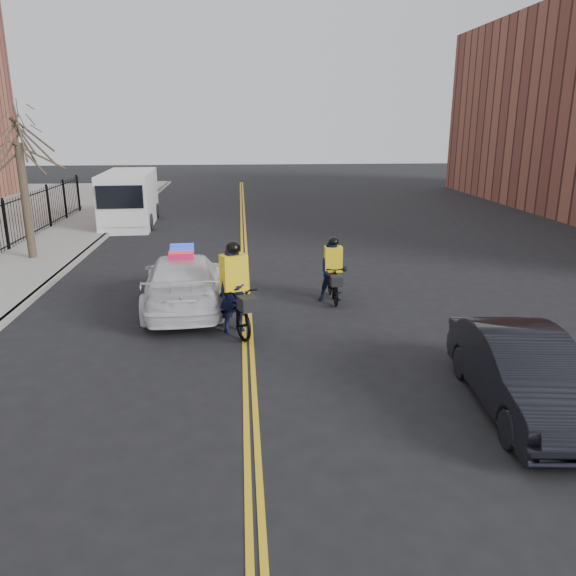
{
  "coord_description": "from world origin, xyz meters",
  "views": [
    {
      "loc": [
        -0.09,
        -10.4,
        4.77
      ],
      "look_at": [
        0.9,
        1.4,
        1.3
      ],
      "focal_mm": 35.0,
      "sensor_mm": 36.0,
      "label": 1
    }
  ],
  "objects_px": {
    "cyclist_near": "(235,301)",
    "cyclist_far": "(333,276)",
    "police_cruiser": "(183,281)",
    "dark_sedan": "(524,373)",
    "cargo_van": "(129,199)"
  },
  "relations": [
    {
      "from": "cyclist_far",
      "to": "cargo_van",
      "type": "bearing_deg",
      "value": 122.08
    },
    {
      "from": "dark_sedan",
      "to": "police_cruiser",
      "type": "bearing_deg",
      "value": 140.21
    },
    {
      "from": "dark_sedan",
      "to": "cyclist_far",
      "type": "bearing_deg",
      "value": 113.72
    },
    {
      "from": "cargo_van",
      "to": "cyclist_near",
      "type": "height_order",
      "value": "cargo_van"
    },
    {
      "from": "cyclist_near",
      "to": "cyclist_far",
      "type": "relative_size",
      "value": 1.3
    },
    {
      "from": "dark_sedan",
      "to": "cyclist_far",
      "type": "xyz_separation_m",
      "value": [
        -2.24,
        6.47,
        0.02
      ]
    },
    {
      "from": "police_cruiser",
      "to": "cyclist_near",
      "type": "xyz_separation_m",
      "value": [
        1.38,
        -1.93,
        0.03
      ]
    },
    {
      "from": "cyclist_near",
      "to": "cyclist_far",
      "type": "height_order",
      "value": "cyclist_near"
    },
    {
      "from": "cyclist_near",
      "to": "cyclist_far",
      "type": "bearing_deg",
      "value": 16.97
    },
    {
      "from": "cargo_van",
      "to": "cyclist_near",
      "type": "relative_size",
      "value": 2.62
    },
    {
      "from": "dark_sedan",
      "to": "cargo_van",
      "type": "bearing_deg",
      "value": 122.17
    },
    {
      "from": "police_cruiser",
      "to": "cyclist_far",
      "type": "xyz_separation_m",
      "value": [
        4.08,
        0.28,
        -0.02
      ]
    },
    {
      "from": "dark_sedan",
      "to": "cyclist_near",
      "type": "relative_size",
      "value": 1.77
    },
    {
      "from": "police_cruiser",
      "to": "dark_sedan",
      "type": "distance_m",
      "value": 8.85
    },
    {
      "from": "police_cruiser",
      "to": "dark_sedan",
      "type": "xyz_separation_m",
      "value": [
        6.32,
        -6.19,
        -0.05
      ]
    }
  ]
}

